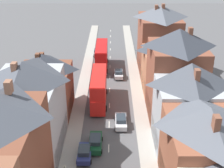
% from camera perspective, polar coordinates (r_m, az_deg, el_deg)
% --- Properties ---
extents(pavement_left, '(2.20, 104.00, 0.14)m').
position_cam_1_polar(pavement_left, '(55.26, -5.59, -2.86)').
color(pavement_left, '#A8A399').
rests_on(pavement_left, ground).
extents(pavement_right, '(2.20, 104.00, 0.14)m').
position_cam_1_polar(pavement_right, '(55.18, 5.02, -2.88)').
color(pavement_right, '#A8A399').
rests_on(pavement_right, ground).
extents(centre_line_dashes, '(0.14, 97.80, 0.01)m').
position_cam_1_polar(centre_line_dashes, '(53.26, -0.30, -3.95)').
color(centre_line_dashes, silver).
rests_on(centre_line_dashes, ground).
extents(terrace_row_right, '(8.00, 68.91, 14.28)m').
position_cam_1_polar(terrace_row_right, '(40.80, 14.04, -4.64)').
color(terrace_row_right, brown).
rests_on(terrace_row_right, ground).
extents(double_decker_bus_lead, '(2.74, 10.80, 5.30)m').
position_cam_1_polar(double_decker_bus_lead, '(67.63, -1.73, 5.11)').
color(double_decker_bus_lead, red).
rests_on(double_decker_bus_lead, ground).
extents(double_decker_bus_mid_street, '(2.74, 10.80, 5.30)m').
position_cam_1_polar(double_decker_bus_mid_street, '(52.98, -2.26, -0.71)').
color(double_decker_bus_mid_street, red).
rests_on(double_decker_bus_mid_street, ground).
extents(car_near_silver, '(1.90, 4.59, 1.71)m').
position_cam_1_polar(car_near_silver, '(42.88, -2.89, -10.54)').
color(car_near_silver, '#144728').
rests_on(car_near_silver, ground).
extents(car_parked_right_a, '(1.90, 4.38, 1.62)m').
position_cam_1_polar(car_parked_right_a, '(47.43, 1.82, -6.76)').
color(car_parked_right_a, silver).
rests_on(car_parked_right_a, ground).
extents(car_mid_black, '(1.90, 4.06, 1.66)m').
position_cam_1_polar(car_mid_black, '(76.11, -2.49, 5.81)').
color(car_mid_black, gray).
rests_on(car_mid_black, ground).
extents(car_parked_left_b, '(1.90, 4.05, 1.62)m').
position_cam_1_polar(car_parked_left_b, '(41.17, -4.89, -12.40)').
color(car_parked_left_b, navy).
rests_on(car_parked_left_b, ground).
extents(car_far_grey, '(1.90, 4.00, 1.65)m').
position_cam_1_polar(car_far_grey, '(63.61, 1.41, 1.88)').
color(car_far_grey, silver).
rests_on(car_far_grey, ground).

